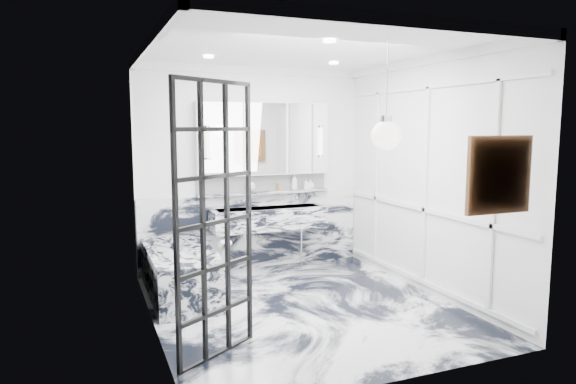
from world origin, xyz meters
name	(u,v)px	position (x,y,z in m)	size (l,w,h in m)	color
floor	(303,307)	(0.00, 0.00, 0.00)	(3.60, 3.60, 0.00)	silver
ceiling	(304,48)	(0.00, 0.00, 2.80)	(3.60, 3.60, 0.00)	white
wall_back	(252,169)	(0.00, 1.80, 1.40)	(3.60, 3.60, 0.00)	white
wall_front	(399,206)	(0.00, -1.80, 1.40)	(3.60, 3.60, 0.00)	white
wall_left	(151,188)	(-1.60, 0.00, 1.40)	(3.60, 3.60, 0.00)	white
wall_right	(427,176)	(1.60, 0.00, 1.40)	(3.60, 3.60, 0.00)	white
marble_clad_back	(253,231)	(0.00, 1.78, 0.53)	(3.18, 0.05, 1.05)	silver
marble_clad_left	(152,194)	(-1.59, 0.00, 1.34)	(0.02, 3.56, 2.68)	silver
panel_molding	(425,185)	(1.58, 0.00, 1.30)	(0.03, 3.40, 2.30)	white
soap_bottle_a	(294,182)	(0.60, 1.71, 1.20)	(0.09, 0.09, 0.23)	#8C5919
soap_bottle_b	(306,184)	(0.78, 1.71, 1.17)	(0.07, 0.07, 0.16)	#4C4C51
soap_bottle_c	(311,184)	(0.85, 1.71, 1.16)	(0.11, 0.11, 0.14)	silver
face_pot	(250,186)	(-0.06, 1.71, 1.17)	(0.13, 0.13, 0.13)	white
amber_bottle	(279,187)	(0.36, 1.71, 1.14)	(0.04, 0.04, 0.10)	#8C5919
flower_vase	(225,256)	(-0.82, 0.20, 0.61)	(0.08, 0.08, 0.12)	silver
crittall_door	(215,222)	(-1.17, -0.81, 1.18)	(0.88, 0.04, 2.36)	black
artwork	(499,175)	(1.00, -1.76, 1.59)	(0.55, 0.05, 0.55)	#BF5F13
pendant_light	(386,136)	(0.24, -1.22, 1.91)	(0.25, 0.25, 0.25)	white
trough_sink	(268,218)	(0.15, 1.55, 0.73)	(1.60, 0.45, 0.30)	silver
ledge	(264,193)	(0.15, 1.72, 1.07)	(1.90, 0.14, 0.04)	silver
subway_tile	(263,182)	(0.15, 1.78, 1.21)	(1.90, 0.03, 0.23)	white
mirror_cabinet	(264,139)	(0.15, 1.73, 1.82)	(1.90, 0.16, 1.00)	white
sconce_left	(207,143)	(-0.67, 1.63, 1.78)	(0.07, 0.07, 0.40)	white
sconce_right	(320,141)	(0.97, 1.63, 1.78)	(0.07, 0.07, 0.40)	white
bathtub	(182,273)	(-1.18, 0.90, 0.28)	(0.75, 1.65, 0.55)	silver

